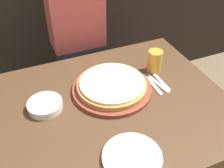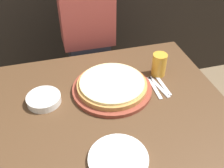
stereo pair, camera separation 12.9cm
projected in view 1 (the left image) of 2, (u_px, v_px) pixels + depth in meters
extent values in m
cube|color=#4C331E|center=(111.00, 151.00, 1.47)|extent=(1.12, 0.91, 0.73)
cylinder|color=brown|center=(112.00, 89.00, 1.31)|extent=(0.40, 0.40, 0.02)
cylinder|color=#B77F42|center=(112.00, 85.00, 1.30)|extent=(0.35, 0.35, 0.02)
cylinder|color=beige|center=(112.00, 82.00, 1.29)|extent=(0.32, 0.32, 0.01)
cylinder|color=gold|center=(155.00, 61.00, 1.41)|extent=(0.08, 0.08, 0.12)
cylinder|color=white|center=(156.00, 53.00, 1.37)|extent=(0.07, 0.07, 0.01)
cylinder|color=silver|center=(132.00, 157.00, 1.00)|extent=(0.23, 0.23, 0.02)
cylinder|color=silver|center=(45.00, 105.00, 1.21)|extent=(0.16, 0.16, 0.04)
cube|color=silver|center=(153.00, 84.00, 1.35)|extent=(0.02, 0.18, 0.00)
cube|color=silver|center=(157.00, 83.00, 1.36)|extent=(0.05, 0.18, 0.00)
cube|color=silver|center=(161.00, 82.00, 1.37)|extent=(0.02, 0.15, 0.00)
cube|color=#33333D|center=(82.00, 85.00, 1.94)|extent=(0.26, 0.20, 0.71)
cube|color=#B74C47|center=(75.00, 13.00, 1.58)|extent=(0.33, 0.20, 0.42)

